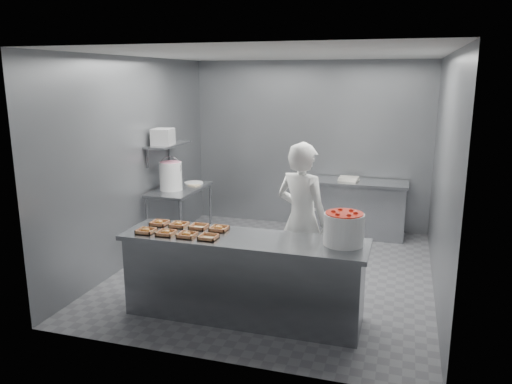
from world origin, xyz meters
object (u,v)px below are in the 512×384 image
glaze_bucket (171,175)px  service_counter (243,277)px  prep_table (180,208)px  tray_0 (146,231)px  tray_3 (208,237)px  appliance (163,137)px  tray_4 (159,223)px  tray_5 (179,225)px  tray_6 (199,227)px  tray_2 (187,235)px  back_counter (359,208)px  worker (302,220)px  tray_1 (166,233)px  tray_7 (219,228)px  strawberry_tub (344,228)px

glaze_bucket → service_counter: bearing=-46.4°
prep_table → tray_0: bearing=-74.1°
tray_3 → glaze_bucket: size_ratio=0.37×
tray_3 → appliance: 2.58m
tray_4 → tray_5: same height
prep_table → tray_6: tray_6 is taller
service_counter → tray_5: size_ratio=13.88×
prep_table → tray_2: (1.08, -2.10, 0.33)m
back_counter → appliance: bearing=-152.0°
tray_0 → tray_5: bearing=52.1°
worker → glaze_bucket: 2.42m
tray_4 → appliance: appliance is taller
back_counter → tray_3: (-1.23, -3.40, 0.47)m
tray_1 → tray_6: bearing=51.8°
back_counter → worker: (-0.44, -2.48, 0.46)m
tray_0 → tray_4: same height
service_counter → tray_7: bearing=154.9°
tray_1 → appliance: bearing=117.3°
worker → tray_2: bearing=63.9°
back_counter → tray_7: bearing=-111.7°
strawberry_tub → tray_0: bearing=-173.7°
prep_table → back_counter: (2.55, 1.30, -0.14)m
tray_5 → prep_table: bearing=115.1°
service_counter → strawberry_tub: bearing=4.2°
back_counter → tray_1: size_ratio=8.01×
tray_6 → appliance: 2.21m
worker → service_counter: bearing=81.0°
worker → appliance: bearing=-2.2°
tray_4 → service_counter: bearing=-8.4°
tray_5 → tray_7: 0.48m
glaze_bucket → strawberry_tub: bearing=-32.2°
worker → strawberry_tub: 0.91m
tray_5 → tray_4: bearing=180.0°
tray_7 → strawberry_tub: strawberry_tub is taller
prep_table → glaze_bucket: bearing=-114.9°
back_counter → tray_1: tray_1 is taller
back_counter → glaze_bucket: size_ratio=2.97×
tray_0 → tray_1: 0.24m
tray_1 → strawberry_tub: bearing=7.1°
tray_6 → tray_0: bearing=-147.4°
appliance → tray_0: bearing=-75.9°
strawberry_tub → glaze_bucket: bearing=147.8°
tray_4 → appliance: bearing=115.0°
service_counter → tray_1: bearing=-169.2°
tray_0 → tray_4: bearing=90.0°
tray_0 → glaze_bucket: glaze_bucket is taller
tray_1 → tray_5: (0.00, 0.31, 0.00)m
tray_5 → glaze_bucket: (-0.91, 1.65, 0.20)m
tray_7 → tray_0: bearing=-156.8°
tray_2 → tray_7: bearing=52.1°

